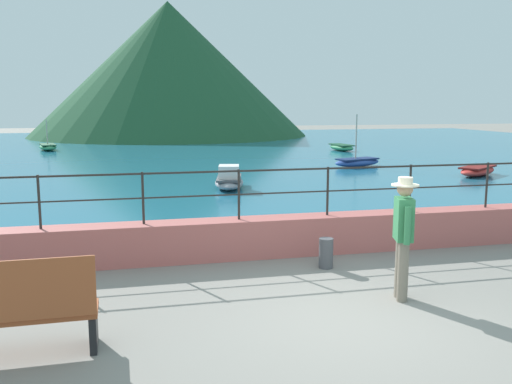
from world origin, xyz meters
name	(u,v)px	position (x,y,z in m)	size (l,w,h in m)	color
ground_plane	(352,319)	(0.00, 0.00, 0.00)	(120.00, 120.00, 0.00)	gray
promenade_wall	(284,236)	(0.00, 3.20, 0.35)	(20.00, 0.56, 0.70)	#BC605B
railing	(284,183)	(0.00, 3.20, 1.32)	(18.44, 0.04, 0.90)	#282623
lake_water	(175,151)	(0.00, 25.84, 0.03)	(64.00, 44.32, 0.06)	#236B89
hill_main	(169,70)	(0.97, 41.62, 5.55)	(23.24, 23.24, 11.09)	#1E4C2D
bench_main	(15,309)	(-3.98, -0.19, 0.56)	(1.71, 0.58, 1.13)	#9E4C28
person_walking	(403,232)	(0.97, 0.55, 0.98)	(0.38, 0.55, 1.75)	slate
bollard	(326,253)	(0.46, 2.22, 0.26)	(0.24, 0.24, 0.51)	#4C4C51
boat_0	(229,180)	(0.41, 10.93, 0.33)	(1.36, 2.44, 0.76)	gray
boat_1	(357,162)	(6.88, 15.70, 0.26)	(2.46, 1.56, 2.23)	#2D4C9E
boat_2	(48,147)	(-7.17, 27.59, 0.26)	(1.40, 2.45, 1.78)	#338C59
boat_3	(478,170)	(10.07, 11.86, 0.26)	(2.40, 2.05, 0.36)	red
boat_4	(342,147)	(9.29, 23.48, 0.26)	(1.12, 2.38, 0.36)	#338C59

